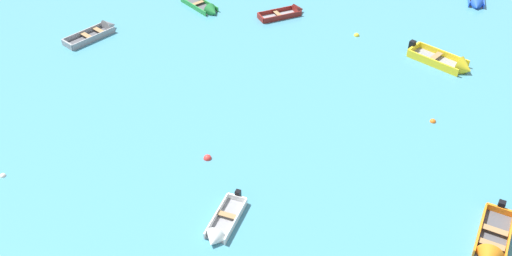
{
  "coord_description": "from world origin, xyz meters",
  "views": [
    {
      "loc": [
        -3.31,
        -1.55,
        20.54
      ],
      "look_at": [
        0.0,
        24.18,
        0.15
      ],
      "focal_mm": 38.91,
      "sensor_mm": 36.0,
      "label": 1
    }
  ],
  "objects_px": {
    "rowboat_maroon_distant_center": "(290,12)",
    "mooring_buoy_near_foreground": "(208,158)",
    "rowboat_orange_outer_left": "(491,247)",
    "rowboat_green_foreground_center": "(207,9)",
    "rowboat_blue_back_row_center": "(476,3)",
    "mooring_buoy_between_boats_left": "(433,122)",
    "rowboat_yellow_back_row_right": "(451,64)",
    "mooring_buoy_midfield": "(3,176)",
    "mooring_buoy_trailing": "(357,36)",
    "rowboat_grey_outer_right": "(101,31)",
    "rowboat_white_back_row_left": "(220,229)"
  },
  "relations": [
    {
      "from": "rowboat_maroon_distant_center",
      "to": "mooring_buoy_near_foreground",
      "type": "distance_m",
      "value": 18.55
    },
    {
      "from": "rowboat_orange_outer_left",
      "to": "rowboat_green_foreground_center",
      "type": "xyz_separation_m",
      "value": [
        -11.69,
        26.48,
        -0.04
      ]
    },
    {
      "from": "rowboat_blue_back_row_center",
      "to": "mooring_buoy_between_boats_left",
      "type": "bearing_deg",
      "value": -122.71
    },
    {
      "from": "rowboat_yellow_back_row_right",
      "to": "rowboat_blue_back_row_center",
      "type": "bearing_deg",
      "value": 56.5
    },
    {
      "from": "rowboat_blue_back_row_center",
      "to": "rowboat_orange_outer_left",
      "type": "bearing_deg",
      "value": -113.31
    },
    {
      "from": "rowboat_orange_outer_left",
      "to": "rowboat_maroon_distant_center",
      "type": "relative_size",
      "value": 0.98
    },
    {
      "from": "mooring_buoy_between_boats_left",
      "to": "mooring_buoy_midfield",
      "type": "height_order",
      "value": "mooring_buoy_between_boats_left"
    },
    {
      "from": "mooring_buoy_midfield",
      "to": "mooring_buoy_trailing",
      "type": "bearing_deg",
      "value": 28.79
    },
    {
      "from": "rowboat_maroon_distant_center",
      "to": "rowboat_grey_outer_right",
      "type": "distance_m",
      "value": 14.97
    },
    {
      "from": "rowboat_white_back_row_left",
      "to": "rowboat_green_foreground_center",
      "type": "height_order",
      "value": "rowboat_green_foreground_center"
    },
    {
      "from": "rowboat_white_back_row_left",
      "to": "rowboat_maroon_distant_center",
      "type": "xyz_separation_m",
      "value": [
        7.43,
        22.32,
        0.01
      ]
    },
    {
      "from": "rowboat_blue_back_row_center",
      "to": "rowboat_yellow_back_row_right",
      "type": "bearing_deg",
      "value": -123.5
    },
    {
      "from": "mooring_buoy_trailing",
      "to": "mooring_buoy_midfield",
      "type": "height_order",
      "value": "mooring_buoy_trailing"
    },
    {
      "from": "rowboat_maroon_distant_center",
      "to": "mooring_buoy_between_boats_left",
      "type": "xyz_separation_m",
      "value": [
        6.1,
        -15.23,
        -0.19
      ]
    },
    {
      "from": "rowboat_orange_outer_left",
      "to": "mooring_buoy_midfield",
      "type": "xyz_separation_m",
      "value": [
        -23.8,
        8.18,
        -0.22
      ]
    },
    {
      "from": "rowboat_grey_outer_right",
      "to": "mooring_buoy_near_foreground",
      "type": "relative_size",
      "value": 8.96
    },
    {
      "from": "rowboat_orange_outer_left",
      "to": "rowboat_blue_back_row_center",
      "type": "relative_size",
      "value": 1.12
    },
    {
      "from": "rowboat_white_back_row_left",
      "to": "rowboat_yellow_back_row_right",
      "type": "height_order",
      "value": "rowboat_yellow_back_row_right"
    },
    {
      "from": "rowboat_blue_back_row_center",
      "to": "mooring_buoy_near_foreground",
      "type": "bearing_deg",
      "value": -144.68
    },
    {
      "from": "rowboat_white_back_row_left",
      "to": "rowboat_yellow_back_row_right",
      "type": "xyz_separation_m",
      "value": [
        17.08,
        12.91,
        0.08
      ]
    },
    {
      "from": "rowboat_white_back_row_left",
      "to": "mooring_buoy_between_boats_left",
      "type": "distance_m",
      "value": 15.27
    },
    {
      "from": "rowboat_green_foreground_center",
      "to": "mooring_buoy_between_boats_left",
      "type": "height_order",
      "value": "rowboat_green_foreground_center"
    },
    {
      "from": "rowboat_yellow_back_row_right",
      "to": "mooring_buoy_near_foreground",
      "type": "relative_size",
      "value": 9.7
    },
    {
      "from": "rowboat_white_back_row_left",
      "to": "rowboat_yellow_back_row_right",
      "type": "relative_size",
      "value": 0.77
    },
    {
      "from": "rowboat_green_foreground_center",
      "to": "mooring_buoy_between_boats_left",
      "type": "bearing_deg",
      "value": -52.53
    },
    {
      "from": "rowboat_orange_outer_left",
      "to": "mooring_buoy_trailing",
      "type": "xyz_separation_m",
      "value": [
        -0.64,
        20.9,
        -0.22
      ]
    },
    {
      "from": "rowboat_grey_outer_right",
      "to": "mooring_buoy_midfield",
      "type": "bearing_deg",
      "value": -103.88
    },
    {
      "from": "rowboat_white_back_row_left",
      "to": "mooring_buoy_near_foreground",
      "type": "bearing_deg",
      "value": 93.03
    },
    {
      "from": "rowboat_white_back_row_left",
      "to": "rowboat_green_foreground_center",
      "type": "xyz_separation_m",
      "value": [
        0.76,
        23.74,
        -0.0
      ]
    },
    {
      "from": "rowboat_blue_back_row_center",
      "to": "rowboat_maroon_distant_center",
      "type": "bearing_deg",
      "value": 179.03
    },
    {
      "from": "rowboat_maroon_distant_center",
      "to": "rowboat_grey_outer_right",
      "type": "relative_size",
      "value": 0.98
    },
    {
      "from": "mooring_buoy_between_boats_left",
      "to": "mooring_buoy_midfield",
      "type": "xyz_separation_m",
      "value": [
        -24.88,
        -1.66,
        0.0
      ]
    },
    {
      "from": "mooring_buoy_between_boats_left",
      "to": "mooring_buoy_midfield",
      "type": "bearing_deg",
      "value": -176.19
    },
    {
      "from": "rowboat_white_back_row_left",
      "to": "rowboat_orange_outer_left",
      "type": "distance_m",
      "value": 12.75
    },
    {
      "from": "rowboat_white_back_row_left",
      "to": "rowboat_yellow_back_row_right",
      "type": "distance_m",
      "value": 21.41
    },
    {
      "from": "mooring_buoy_between_boats_left",
      "to": "rowboat_orange_outer_left",
      "type": "bearing_deg",
      "value": -96.22
    },
    {
      "from": "rowboat_white_back_row_left",
      "to": "mooring_buoy_between_boats_left",
      "type": "bearing_deg",
      "value": 27.65
    },
    {
      "from": "rowboat_maroon_distant_center",
      "to": "rowboat_grey_outer_right",
      "type": "height_order",
      "value": "rowboat_grey_outer_right"
    },
    {
      "from": "rowboat_green_foreground_center",
      "to": "rowboat_grey_outer_right",
      "type": "relative_size",
      "value": 1.01
    },
    {
      "from": "rowboat_yellow_back_row_right",
      "to": "rowboat_blue_back_row_center",
      "type": "relative_size",
      "value": 1.26
    },
    {
      "from": "rowboat_green_foreground_center",
      "to": "mooring_buoy_between_boats_left",
      "type": "relative_size",
      "value": 11.29
    },
    {
      "from": "rowboat_green_foreground_center",
      "to": "mooring_buoy_between_boats_left",
      "type": "xyz_separation_m",
      "value": [
        12.76,
        -16.65,
        -0.18
      ]
    },
    {
      "from": "mooring_buoy_between_boats_left",
      "to": "rowboat_grey_outer_right",
      "type": "bearing_deg",
      "value": 146.38
    },
    {
      "from": "mooring_buoy_between_boats_left",
      "to": "rowboat_blue_back_row_center",
      "type": "bearing_deg",
      "value": 57.29
    },
    {
      "from": "rowboat_maroon_distant_center",
      "to": "mooring_buoy_midfield",
      "type": "xyz_separation_m",
      "value": [
        -18.78,
        -16.88,
        -0.19
      ]
    },
    {
      "from": "rowboat_yellow_back_row_right",
      "to": "rowboat_grey_outer_right",
      "type": "height_order",
      "value": "rowboat_yellow_back_row_right"
    },
    {
      "from": "rowboat_grey_outer_right",
      "to": "mooring_buoy_near_foreground",
      "type": "xyz_separation_m",
      "value": [
        7.2,
        -15.61,
        -0.21
      ]
    },
    {
      "from": "rowboat_orange_outer_left",
      "to": "mooring_buoy_between_boats_left",
      "type": "distance_m",
      "value": 9.89
    },
    {
      "from": "rowboat_green_foreground_center",
      "to": "mooring_buoy_trailing",
      "type": "relative_size",
      "value": 9.74
    },
    {
      "from": "rowboat_green_foreground_center",
      "to": "mooring_buoy_near_foreground",
      "type": "distance_m",
      "value": 18.32
    }
  ]
}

